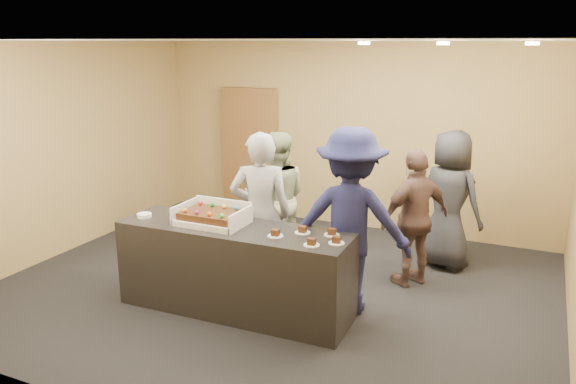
# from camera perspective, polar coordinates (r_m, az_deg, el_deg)

# --- Properties ---
(room) EXTENTS (6.04, 6.00, 2.70)m
(room) POSITION_cam_1_polar(r_m,az_deg,el_deg) (6.00, -1.46, 2.18)
(room) COLOR black
(room) RESTS_ON ground
(serving_counter) EXTENTS (2.42, 0.75, 0.90)m
(serving_counter) POSITION_cam_1_polar(r_m,az_deg,el_deg) (5.78, -5.39, -7.80)
(serving_counter) COLOR black
(serving_counter) RESTS_ON floor
(storage_cabinet) EXTENTS (0.91, 0.15, 2.00)m
(storage_cabinet) POSITION_cam_1_polar(r_m,az_deg,el_deg) (8.89, -3.87, 4.07)
(storage_cabinet) COLOR brown
(storage_cabinet) RESTS_ON floor
(cake_box) EXTENTS (0.69, 0.48, 0.20)m
(cake_box) POSITION_cam_1_polar(r_m,az_deg,el_deg) (5.75, -7.59, -2.70)
(cake_box) COLOR white
(cake_box) RESTS_ON serving_counter
(sheet_cake) EXTENTS (0.59, 0.41, 0.11)m
(sheet_cake) POSITION_cam_1_polar(r_m,az_deg,el_deg) (5.72, -7.75, -2.28)
(sheet_cake) COLOR #3A220D
(sheet_cake) RESTS_ON cake_box
(plate_stack) EXTENTS (0.15, 0.15, 0.04)m
(plate_stack) POSITION_cam_1_polar(r_m,az_deg,el_deg) (6.09, -14.39, -2.30)
(plate_stack) COLOR white
(plate_stack) RESTS_ON serving_counter
(slice_a) EXTENTS (0.15, 0.15, 0.07)m
(slice_a) POSITION_cam_1_polar(r_m,az_deg,el_deg) (5.33, -1.29, -4.29)
(slice_a) COLOR white
(slice_a) RESTS_ON serving_counter
(slice_b) EXTENTS (0.15, 0.15, 0.07)m
(slice_b) POSITION_cam_1_polar(r_m,az_deg,el_deg) (5.42, 1.49, -3.94)
(slice_b) COLOR white
(slice_b) RESTS_ON serving_counter
(slice_c) EXTENTS (0.15, 0.15, 0.07)m
(slice_c) POSITION_cam_1_polar(r_m,az_deg,el_deg) (5.10, 2.42, -5.19)
(slice_c) COLOR white
(slice_c) RESTS_ON serving_counter
(slice_d) EXTENTS (0.15, 0.15, 0.07)m
(slice_d) POSITION_cam_1_polar(r_m,az_deg,el_deg) (5.37, 4.48, -4.17)
(slice_d) COLOR white
(slice_d) RESTS_ON serving_counter
(slice_e) EXTENTS (0.15, 0.15, 0.07)m
(slice_e) POSITION_cam_1_polar(r_m,az_deg,el_deg) (5.16, 4.94, -4.98)
(slice_e) COLOR white
(slice_e) RESTS_ON serving_counter
(person_server_grey) EXTENTS (0.77, 0.65, 1.79)m
(person_server_grey) POSITION_cam_1_polar(r_m,az_deg,el_deg) (6.01, -2.79, -2.31)
(person_server_grey) COLOR #97989C
(person_server_grey) RESTS_ON floor
(person_sage_man) EXTENTS (1.00, 0.92, 1.65)m
(person_sage_man) POSITION_cam_1_polar(r_m,az_deg,el_deg) (6.86, -1.22, -0.69)
(person_sage_man) COLOR gray
(person_sage_man) RESTS_ON floor
(person_navy_man) EXTENTS (1.34, 0.93, 1.89)m
(person_navy_man) POSITION_cam_1_polar(r_m,az_deg,el_deg) (5.65, 6.34, -2.97)
(person_navy_man) COLOR #191B46
(person_navy_man) RESTS_ON floor
(person_brown_extra) EXTENTS (0.86, 0.96, 1.56)m
(person_brown_extra) POSITION_cam_1_polar(r_m,az_deg,el_deg) (6.42, 12.79, -2.62)
(person_brown_extra) COLOR brown
(person_brown_extra) RESTS_ON floor
(person_dark_suit) EXTENTS (0.97, 0.82, 1.69)m
(person_dark_suit) POSITION_cam_1_polar(r_m,az_deg,el_deg) (7.02, 16.06, -0.76)
(person_dark_suit) COLOR #25252A
(person_dark_suit) RESTS_ON floor
(ceiling_spotlights) EXTENTS (1.72, 0.12, 0.03)m
(ceiling_spotlights) POSITION_cam_1_polar(r_m,az_deg,el_deg) (5.84, 15.49, 14.36)
(ceiling_spotlights) COLOR #FFEAC6
(ceiling_spotlights) RESTS_ON ceiling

